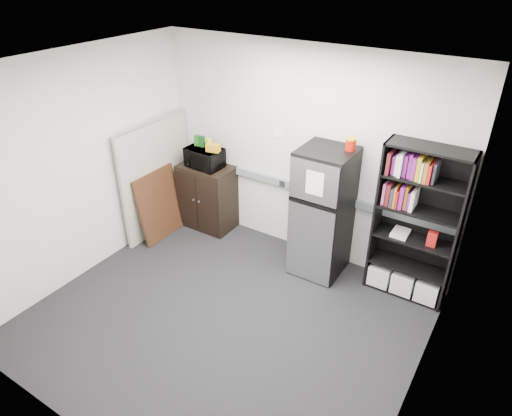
% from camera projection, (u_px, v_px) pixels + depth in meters
% --- Properties ---
extents(floor, '(4.00, 4.00, 0.00)m').
position_uv_depth(floor, '(224.00, 319.00, 5.06)').
color(floor, black).
rests_on(floor, ground).
extents(wall_back, '(4.00, 0.02, 2.70)m').
position_uv_depth(wall_back, '(303.00, 155.00, 5.68)').
color(wall_back, silver).
rests_on(wall_back, floor).
extents(wall_right, '(0.02, 3.50, 2.70)m').
position_uv_depth(wall_right, '(431.00, 287.00, 3.46)').
color(wall_right, silver).
rests_on(wall_right, floor).
extents(wall_left, '(0.02, 3.50, 2.70)m').
position_uv_depth(wall_left, '(81.00, 168.00, 5.33)').
color(wall_left, silver).
rests_on(wall_left, floor).
extents(ceiling, '(4.00, 3.50, 0.02)m').
position_uv_depth(ceiling, '(212.00, 73.00, 3.73)').
color(ceiling, white).
rests_on(ceiling, wall_back).
extents(electrical_raceway, '(3.92, 0.05, 0.10)m').
position_uv_depth(electrical_raceway, '(300.00, 188.00, 5.88)').
color(electrical_raceway, slate).
rests_on(electrical_raceway, wall_back).
extents(wall_note, '(0.14, 0.00, 0.10)m').
position_uv_depth(wall_note, '(279.00, 134.00, 5.74)').
color(wall_note, white).
rests_on(wall_note, wall_back).
extents(bookshelf, '(0.90, 0.34, 1.85)m').
position_uv_depth(bookshelf, '(416.00, 226.00, 5.04)').
color(bookshelf, black).
rests_on(bookshelf, floor).
extents(cubicle_partition, '(0.06, 1.30, 1.62)m').
position_uv_depth(cubicle_partition, '(157.00, 178.00, 6.34)').
color(cubicle_partition, gray).
rests_on(cubicle_partition, floor).
extents(cabinet, '(0.76, 0.51, 0.95)m').
position_uv_depth(cabinet, '(207.00, 197.00, 6.56)').
color(cabinet, black).
rests_on(cabinet, floor).
extents(microwave, '(0.51, 0.36, 0.27)m').
position_uv_depth(microwave, '(204.00, 158.00, 6.25)').
color(microwave, black).
rests_on(microwave, cabinet).
extents(snack_box_a, '(0.08, 0.07, 0.15)m').
position_uv_depth(snack_box_a, '(197.00, 140.00, 6.23)').
color(snack_box_a, '#215819').
rests_on(snack_box_a, microwave).
extents(snack_box_b, '(0.08, 0.06, 0.15)m').
position_uv_depth(snack_box_b, '(202.00, 141.00, 6.20)').
color(snack_box_b, '#0D3911').
rests_on(snack_box_b, microwave).
extents(snack_box_c, '(0.08, 0.06, 0.14)m').
position_uv_depth(snack_box_c, '(209.00, 144.00, 6.14)').
color(snack_box_c, yellow).
rests_on(snack_box_c, microwave).
extents(snack_bag, '(0.20, 0.14, 0.10)m').
position_uv_depth(snack_bag, '(213.00, 148.00, 6.06)').
color(snack_bag, orange).
rests_on(snack_bag, microwave).
extents(refrigerator, '(0.61, 0.64, 1.63)m').
position_uv_depth(refrigerator, '(322.00, 213.00, 5.48)').
color(refrigerator, black).
rests_on(refrigerator, floor).
extents(coffee_can, '(0.12, 0.12, 0.16)m').
position_uv_depth(coffee_can, '(351.00, 143.00, 5.03)').
color(coffee_can, '#A51707').
rests_on(coffee_can, refrigerator).
extents(framed_poster, '(0.21, 0.75, 0.96)m').
position_uv_depth(framed_poster, '(160.00, 205.00, 6.34)').
color(framed_poster, black).
rests_on(framed_poster, floor).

